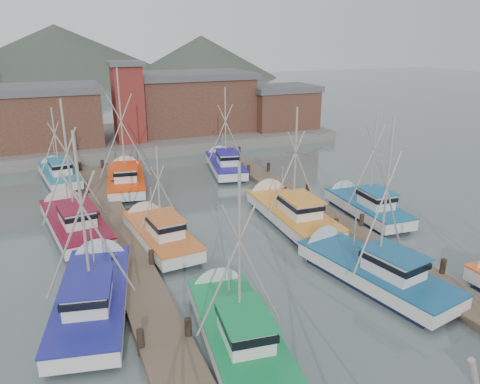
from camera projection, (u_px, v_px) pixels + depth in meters
name	position (u px, v px, depth m)	size (l,w,h in m)	color
ground	(291.00, 292.00, 23.77)	(260.00, 260.00, 0.00)	#526362
dock_left	(137.00, 278.00, 24.67)	(2.30, 46.00, 1.50)	brown
dock_right	(357.00, 236.00, 29.79)	(2.30, 46.00, 1.50)	brown
quay	(142.00, 138.00, 55.89)	(44.00, 16.00, 1.20)	slate
shed_left	(39.00, 115.00, 48.92)	(12.72, 8.48, 6.20)	brown
shed_center	(189.00, 101.00, 56.78)	(14.84, 9.54, 6.90)	brown
shed_right	(281.00, 106.00, 58.45)	(8.48, 6.36, 5.20)	brown
lookout_tower	(128.00, 102.00, 50.08)	(3.60, 3.60, 8.50)	maroon
distant_hills	(31.00, 82.00, 126.18)	(175.00, 140.00, 42.00)	#414C3F
boat_4	(235.00, 326.00, 19.81)	(3.81, 9.25, 8.84)	#101935
boat_5	(367.00, 268.00, 24.70)	(4.60, 9.83, 9.69)	#101935
boat_6	(94.00, 293.00, 22.36)	(4.92, 10.18, 9.57)	#101935
boat_8	(158.00, 232.00, 29.20)	(3.46, 8.74, 7.01)	#101935
boat_9	(288.00, 211.00, 32.69)	(3.69, 10.11, 8.96)	#101935
boat_10	(73.00, 220.00, 31.03)	(4.19, 9.99, 9.64)	#101935
boat_11	(363.00, 205.00, 33.78)	(3.56, 8.41, 8.87)	#101935
boat_12	(126.00, 178.00, 40.03)	(4.25, 9.61, 10.75)	#101935
boat_13	(225.00, 164.00, 44.50)	(4.25, 9.05, 8.67)	#101935
boat_14	(59.00, 174.00, 41.36)	(3.49, 8.44, 7.26)	#101935
gull_near	(304.00, 153.00, 17.34)	(1.55, 0.65, 0.24)	slate
gull_far	(318.00, 133.00, 26.88)	(1.54, 0.61, 0.24)	slate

